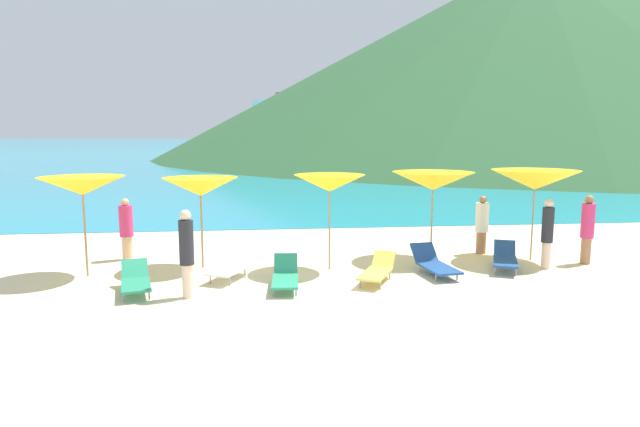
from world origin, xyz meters
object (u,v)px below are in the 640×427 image
lounge_chair_1 (232,266)px  lounge_chair_5 (285,276)px  umbrella_2 (330,183)px  lounge_chair_0 (505,258)px  lounge_chair_4 (434,263)px  umbrella_1 (200,187)px  cruise_ship (293,124)px  beachgoer_4 (547,231)px  umbrella_4 (535,180)px  lounge_chair_2 (135,280)px  beachgoer_1 (587,228)px  umbrella_3 (433,181)px  beachgoer_2 (187,251)px  lounge_chair_3 (377,270)px  umbrella_0 (82,186)px  beachgoer_0 (126,228)px  beachgoer_3 (482,224)px

lounge_chair_1 → lounge_chair_5: lounge_chair_5 is taller
umbrella_2 → lounge_chair_0: size_ratio=1.38×
lounge_chair_4 → lounge_chair_1: bearing=170.6°
umbrella_1 → cruise_ship: size_ratio=0.05×
beachgoer_4 → umbrella_2: bearing=67.9°
umbrella_4 → lounge_chair_0: bearing=-141.9°
lounge_chair_2 → beachgoer_1: beachgoer_1 is taller
umbrella_3 → lounge_chair_2: bearing=-161.3°
lounge_chair_5 → beachgoer_2: 2.21m
lounge_chair_2 → lounge_chair_3: 5.30m
lounge_chair_3 → cruise_ship: 207.31m
lounge_chair_3 → beachgoer_1: bearing=37.8°
lounge_chair_2 → beachgoer_2: bearing=-35.9°
umbrella_3 → umbrella_0: bearing=-174.1°
lounge_chair_2 → beachgoer_4: (9.75, 1.03, 0.67)m
umbrella_1 → lounge_chair_0: size_ratio=1.33×
lounge_chair_3 → cruise_ship: (10.61, 206.91, 7.25)m
lounge_chair_4 → beachgoer_0: beachgoer_0 is taller
beachgoer_3 → beachgoer_4: (0.91, -1.85, 0.10)m
lounge_chair_1 → cruise_ship: size_ratio=0.04×
umbrella_2 → beachgoer_1: bearing=-1.5°
umbrella_0 → beachgoer_3: 10.46m
umbrella_2 → cruise_ship: size_ratio=0.06×
beachgoer_2 → beachgoer_3: beachgoer_2 is taller
umbrella_1 → beachgoer_3: size_ratio=1.39×
beachgoer_1 → cruise_ship: (4.85, 205.81, 6.56)m
umbrella_0 → beachgoer_4: size_ratio=1.35×
cruise_ship → umbrella_2: bearing=-102.6°
umbrella_3 → lounge_chair_3: bearing=-132.4°
umbrella_4 → beachgoer_1: 1.79m
umbrella_4 → umbrella_2: bearing=-175.8°
lounge_chair_1 → lounge_chair_2: bearing=-128.6°
lounge_chair_3 → umbrella_4: bearing=47.2°
umbrella_2 → lounge_chair_5: bearing=-126.7°
umbrella_1 → beachgoer_4: bearing=-7.2°
cruise_ship → lounge_chair_2: bearing=-103.7°
umbrella_4 → lounge_chair_0: 2.37m
lounge_chair_3 → lounge_chair_5: (-2.12, -0.29, -0.00)m
beachgoer_0 → beachgoer_4: size_ratio=0.94×
umbrella_3 → lounge_chair_5: 5.08m
lounge_chair_1 → cruise_ship: 206.88m
lounge_chair_4 → umbrella_0: bearing=167.0°
lounge_chair_5 → lounge_chair_4: bearing=16.4°
umbrella_3 → lounge_chair_4: size_ratio=1.36×
lounge_chair_0 → beachgoer_4: bearing=20.1°
umbrella_0 → beachgoer_1: size_ratio=1.32×
lounge_chair_5 → cruise_ship: 207.72m
umbrella_1 → umbrella_4: umbrella_4 is taller
umbrella_4 → beachgoer_0: (-10.79, 1.22, -1.28)m
umbrella_2 → umbrella_3: size_ratio=1.01×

